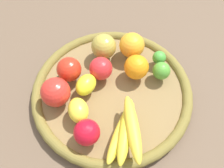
# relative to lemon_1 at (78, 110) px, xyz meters

# --- Properties ---
(ground_plane) EXTENTS (2.40, 2.40, 0.00)m
(ground_plane) POSITION_rel_lemon_1_xyz_m (0.08, 0.09, -0.07)
(ground_plane) COLOR brown
(ground_plane) RESTS_ON ground
(basket) EXTENTS (0.46, 0.46, 0.04)m
(basket) POSITION_rel_lemon_1_xyz_m (0.08, 0.09, -0.05)
(basket) COLOR olive
(basket) RESTS_ON ground_plane
(lemon_1) EXTENTS (0.07, 0.08, 0.05)m
(lemon_1) POSITION_rel_lemon_1_xyz_m (0.00, 0.00, 0.00)
(lemon_1) COLOR yellow
(lemon_1) RESTS_ON basket
(apple_2) EXTENTS (0.08, 0.08, 0.07)m
(apple_2) POSITION_rel_lemon_1_xyz_m (0.05, 0.13, 0.01)
(apple_2) COLOR red
(apple_2) RESTS_ON basket
(banana_bunch) EXTENTS (0.10, 0.18, 0.06)m
(banana_bunch) POSITION_rel_lemon_1_xyz_m (0.13, -0.05, 0.00)
(banana_bunch) COLOR yellow
(banana_bunch) RESTS_ON basket
(orange_0) EXTENTS (0.08, 0.08, 0.07)m
(orange_0) POSITION_rel_lemon_1_xyz_m (0.15, 0.14, 0.01)
(orange_0) COLOR orange
(orange_0) RESTS_ON basket
(apple_3) EXTENTS (0.08, 0.08, 0.08)m
(apple_3) POSITION_rel_lemon_1_xyz_m (0.05, 0.21, 0.01)
(apple_3) COLOR #AB983B
(apple_3) RESTS_ON basket
(orange_1) EXTENTS (0.08, 0.08, 0.08)m
(orange_1) POSITION_rel_lemon_1_xyz_m (0.13, 0.22, 0.01)
(orange_1) COLOR orange
(orange_1) RESTS_ON basket
(apple_1) EXTENTS (0.10, 0.10, 0.07)m
(apple_1) POSITION_rel_lemon_1_xyz_m (-0.04, 0.12, 0.01)
(apple_1) COLOR red
(apple_1) RESTS_ON basket
(lime_1) EXTENTS (0.06, 0.06, 0.05)m
(lime_1) POSITION_rel_lemon_1_xyz_m (0.22, 0.14, -0.00)
(lime_1) COLOR #4B942E
(lime_1) RESTS_ON basket
(lemon_0) EXTENTS (0.08, 0.08, 0.05)m
(lemon_0) POSITION_rel_lemon_1_xyz_m (0.01, 0.08, -0.00)
(lemon_0) COLOR yellow
(lemon_0) RESTS_ON basket
(apple_0) EXTENTS (0.11, 0.11, 0.08)m
(apple_0) POSITION_rel_lemon_1_xyz_m (-0.06, 0.04, 0.01)
(apple_0) COLOR red
(apple_0) RESTS_ON basket
(apple_4) EXTENTS (0.08, 0.08, 0.07)m
(apple_4) POSITION_rel_lemon_1_xyz_m (0.03, -0.06, 0.01)
(apple_4) COLOR red
(apple_4) RESTS_ON basket
(lime_0) EXTENTS (0.06, 0.06, 0.04)m
(lime_0) POSITION_rel_lemon_1_xyz_m (0.22, 0.19, -0.01)
(lime_0) COLOR green
(lime_0) RESTS_ON basket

